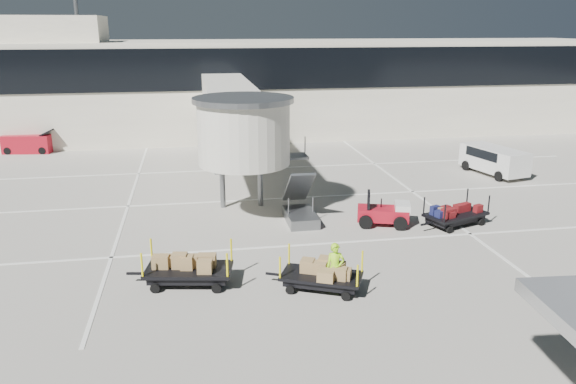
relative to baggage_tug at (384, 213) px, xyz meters
name	(u,v)px	position (x,y,z in m)	size (l,w,h in m)	color
ground	(357,260)	(-2.49, -3.91, -0.59)	(140.00, 140.00, 0.00)	#B8B3A4
lane_markings	(299,196)	(-3.15, 5.42, -0.58)	(40.00, 30.00, 0.02)	silver
terminal	(259,86)	(-2.84, 26.03, 3.52)	(64.00, 12.11, 15.20)	silver
jet_bridge	(234,114)	(-6.46, 8.35, 3.70)	(5.70, 20.40, 6.03)	beige
baggage_tug	(384,213)	(0.00, 0.00, 0.00)	(2.69, 2.17, 1.61)	maroon
suitcase_cart	(455,215)	(3.32, -0.66, -0.07)	(3.75, 2.45, 1.45)	black
box_cart_near	(323,275)	(-4.49, -6.24, -0.02)	(3.55, 2.50, 1.39)	black
box_cart_far	(189,269)	(-9.30, -4.96, 0.01)	(3.98, 2.11, 1.53)	black
ground_worker	(335,268)	(-4.10, -6.45, 0.33)	(0.67, 0.44, 1.83)	#91D716
minivan	(493,158)	(10.14, 8.17, 0.45)	(2.85, 4.87, 1.73)	silver
belt_loader	(28,144)	(-21.19, 20.08, 0.10)	(3.88, 1.93, 1.80)	maroon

